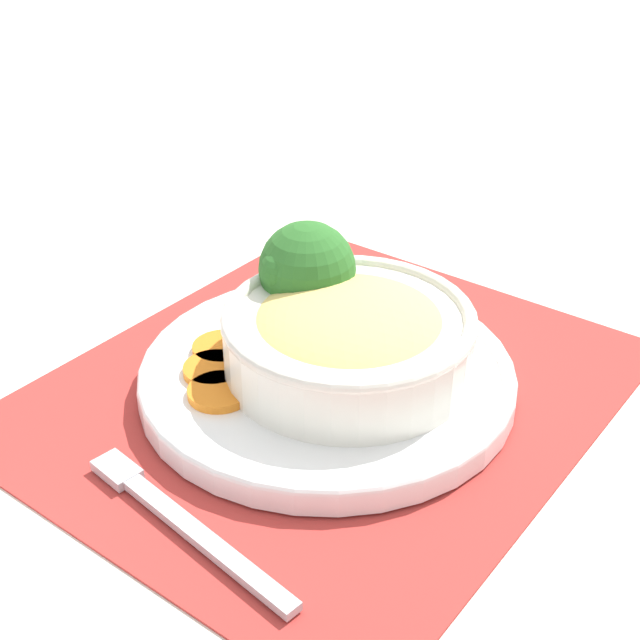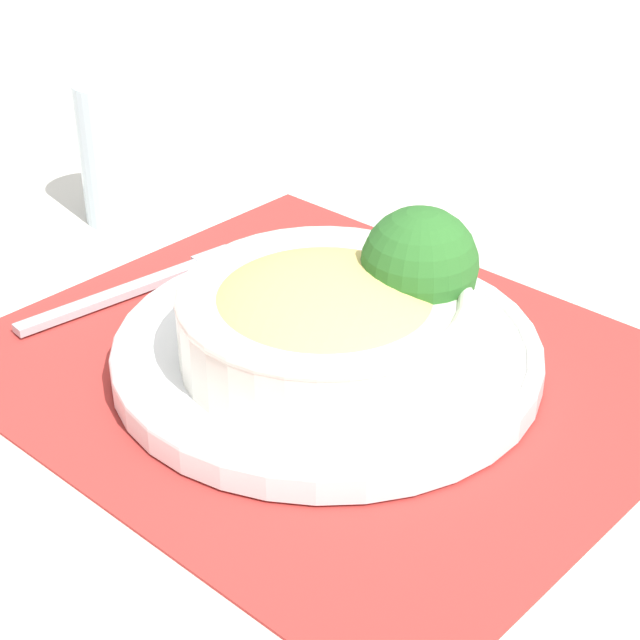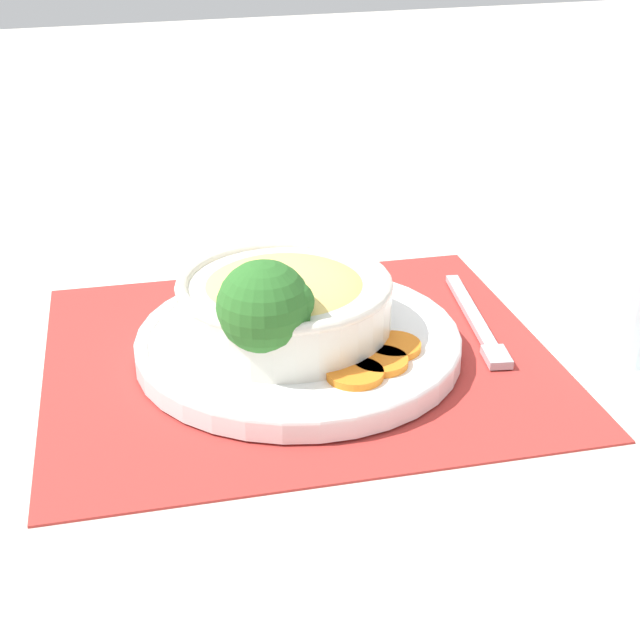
{
  "view_description": "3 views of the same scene",
  "coord_description": "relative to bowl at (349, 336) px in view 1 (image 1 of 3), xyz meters",
  "views": [
    {
      "loc": [
        -0.47,
        -0.28,
        0.39
      ],
      "look_at": [
        0.02,
        0.02,
        0.05
      ],
      "focal_mm": 50.0,
      "sensor_mm": 36.0,
      "label": 1
    },
    {
      "loc": [
        0.34,
        -0.47,
        0.38
      ],
      "look_at": [
        -0.01,
        0.0,
        0.04
      ],
      "focal_mm": 60.0,
      "sensor_mm": 36.0,
      "label": 2
    },
    {
      "loc": [
        0.2,
        0.64,
        0.37
      ],
      "look_at": [
        -0.01,
        0.02,
        0.04
      ],
      "focal_mm": 50.0,
      "sensor_mm": 36.0,
      "label": 3
    }
  ],
  "objects": [
    {
      "name": "ground_plane",
      "position": [
        -0.01,
        0.01,
        -0.05
      ],
      "size": [
        4.0,
        4.0,
        0.0
      ],
      "primitive_type": "plane",
      "color": "beige"
    },
    {
      "name": "placemat",
      "position": [
        -0.01,
        0.01,
        -0.05
      ],
      "size": [
        0.46,
        0.41,
        0.0
      ],
      "color": "#B2332D",
      "rests_on": "ground_plane"
    },
    {
      "name": "plate",
      "position": [
        -0.01,
        0.01,
        -0.03
      ],
      "size": [
        0.28,
        0.28,
        0.02
      ],
      "color": "white",
      "rests_on": "placemat"
    },
    {
      "name": "bowl",
      "position": [
        0.0,
        0.0,
        0.0
      ],
      "size": [
        0.18,
        0.18,
        0.06
      ],
      "color": "silver",
      "rests_on": "plate"
    },
    {
      "name": "broccoli_floret",
      "position": [
        0.03,
        0.06,
        0.02
      ],
      "size": [
        0.07,
        0.07,
        0.09
      ],
      "color": "#84AD5B",
      "rests_on": "plate"
    },
    {
      "name": "carrot_slice_near",
      "position": [
        -0.03,
        0.09,
        -0.03
      ],
      "size": [
        0.05,
        0.05,
        0.01
      ],
      "color": "orange",
      "rests_on": "plate"
    },
    {
      "name": "carrot_slice_middle",
      "position": [
        -0.05,
        0.08,
        -0.03
      ],
      "size": [
        0.05,
        0.05,
        0.01
      ],
      "color": "orange",
      "rests_on": "plate"
    },
    {
      "name": "carrot_slice_far",
      "position": [
        -0.08,
        0.06,
        -0.03
      ],
      "size": [
        0.05,
        0.05,
        0.01
      ],
      "color": "orange",
      "rests_on": "plate"
    },
    {
      "name": "fork",
      "position": [
        -0.18,
        0.03,
        -0.04
      ],
      "size": [
        0.06,
        0.18,
        0.01
      ],
      "rotation": [
        0.0,
        0.0,
        -0.23
      ],
      "color": "#B7B7BC",
      "rests_on": "placemat"
    }
  ]
}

